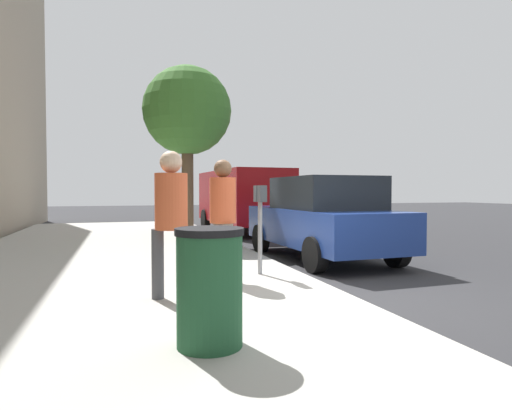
% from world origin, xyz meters
% --- Properties ---
extents(ground_plane, '(80.00, 80.00, 0.00)m').
position_xyz_m(ground_plane, '(0.00, 0.00, 0.00)').
color(ground_plane, '#2B2B2D').
rests_on(ground_plane, ground).
extents(sidewalk_slab, '(28.00, 6.00, 0.15)m').
position_xyz_m(sidewalk_slab, '(0.00, 3.00, 0.07)').
color(sidewalk_slab, '#A8A59E').
rests_on(sidewalk_slab, ground_plane).
extents(parking_meter, '(0.36, 0.12, 1.41)m').
position_xyz_m(parking_meter, '(1.30, 0.69, 1.17)').
color(parking_meter, gray).
rests_on(parking_meter, sidewalk_slab).
extents(pedestrian_at_meter, '(0.53, 0.39, 1.79)m').
position_xyz_m(pedestrian_at_meter, '(1.05, 1.35, 1.21)').
color(pedestrian_at_meter, '#726656').
rests_on(pedestrian_at_meter, sidewalk_slab).
extents(pedestrian_bystander, '(0.39, 0.46, 1.80)m').
position_xyz_m(pedestrian_bystander, '(0.07, 2.21, 1.22)').
color(pedestrian_bystander, '#47474C').
rests_on(pedestrian_bystander, sidewalk_slab).
extents(parked_sedan_near, '(4.45, 2.08, 1.77)m').
position_xyz_m(parked_sedan_near, '(3.24, -1.35, 0.89)').
color(parked_sedan_near, navy).
rests_on(parked_sedan_near, ground_plane).
extents(parked_van_far, '(5.27, 2.27, 2.18)m').
position_xyz_m(parked_van_far, '(9.63, -1.35, 1.26)').
color(parked_van_far, maroon).
rests_on(parked_van_far, ground_plane).
extents(street_tree, '(2.40, 2.40, 4.72)m').
position_xyz_m(street_tree, '(6.68, 1.03, 3.63)').
color(street_tree, brown).
rests_on(street_tree, sidewalk_slab).
extents(trash_bin, '(0.59, 0.59, 1.01)m').
position_xyz_m(trash_bin, '(-1.60, 2.08, 0.66)').
color(trash_bin, '#1E4C2D').
rests_on(trash_bin, sidewalk_slab).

